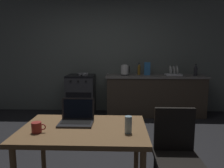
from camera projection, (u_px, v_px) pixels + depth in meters
name	position (u px, v px, depth m)	size (l,w,h in m)	color
ground_plane	(91.00, 157.00, 2.97)	(12.00, 12.00, 0.00)	black
back_wall	(116.00, 52.00, 5.08)	(6.40, 0.10, 2.78)	slate
kitchen_counter	(155.00, 95.00, 4.85)	(2.16, 0.64, 0.89)	#382D23
stove_oven	(81.00, 95.00, 4.91)	(0.60, 0.62, 0.89)	#2D2D30
dining_table	(84.00, 136.00, 1.99)	(1.13, 0.77, 0.74)	brown
chair	(176.00, 150.00, 2.01)	(0.40, 0.40, 0.89)	black
laptop	(77.00, 118.00, 2.09)	(0.32, 0.25, 0.23)	#232326
electric_kettle	(125.00, 70.00, 4.79)	(0.20, 0.18, 0.23)	black
bottle	(196.00, 70.00, 4.68)	(0.08, 0.08, 0.25)	#2D2D33
frying_pan	(83.00, 74.00, 4.81)	(0.24, 0.41, 0.05)	gray
coffee_mug	(37.00, 127.00, 1.85)	(0.12, 0.08, 0.09)	#9E2D28
drinking_glass	(128.00, 125.00, 1.84)	(0.06, 0.06, 0.15)	#99B7C6
cereal_box	(147.00, 69.00, 4.79)	(0.13, 0.05, 0.28)	#3372B2
dish_rack	(173.00, 73.00, 4.76)	(0.34, 0.26, 0.21)	silver
bottle_b	(139.00, 69.00, 4.86)	(0.07, 0.07, 0.27)	#8C601E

